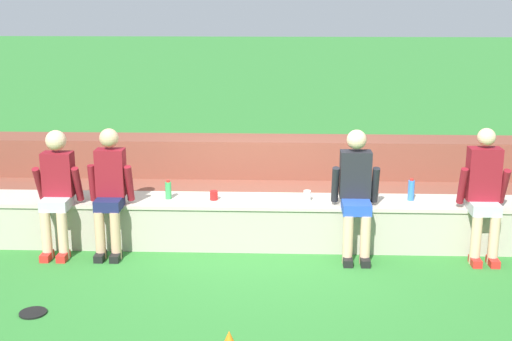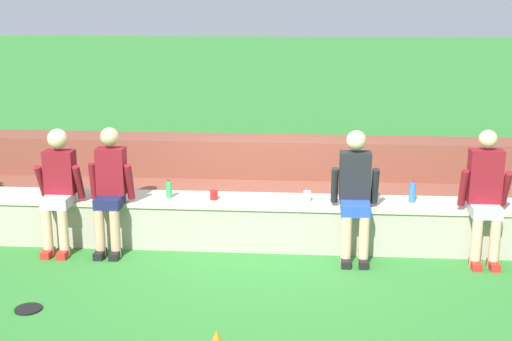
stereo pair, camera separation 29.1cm
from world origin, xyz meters
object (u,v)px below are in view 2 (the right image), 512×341
at_px(person_center, 110,187).
at_px(person_right_of_center, 355,191).
at_px(water_bottle_near_left, 169,189).
at_px(frisbee, 28,309).
at_px(plastic_cup_right_end, 214,195).
at_px(plastic_cup_middle, 307,196).
at_px(water_bottle_center_gap, 412,192).
at_px(person_left_of_center, 58,186).
at_px(person_far_right, 485,193).

relative_size(person_center, person_right_of_center, 1.00).
distance_m(water_bottle_near_left, frisbee, 2.19).
bearing_deg(frisbee, plastic_cup_right_end, 51.11).
relative_size(plastic_cup_right_end, plastic_cup_middle, 0.88).
bearing_deg(water_bottle_center_gap, person_left_of_center, -174.56).
xyz_separation_m(person_right_of_center, water_bottle_near_left, (-2.11, 0.29, -0.11)).
relative_size(person_right_of_center, plastic_cup_middle, 11.72).
height_order(water_bottle_center_gap, plastic_cup_right_end, water_bottle_center_gap).
bearing_deg(plastic_cup_right_end, person_right_of_center, -9.61).
bearing_deg(water_bottle_near_left, person_center, -151.82).
bearing_deg(water_bottle_center_gap, plastic_cup_middle, -177.01).
xyz_separation_m(person_far_right, water_bottle_center_gap, (-0.71, 0.36, -0.11)).
distance_m(person_left_of_center, person_far_right, 4.66).
xyz_separation_m(person_center, water_bottle_center_gap, (3.37, 0.36, -0.09)).
xyz_separation_m(water_bottle_center_gap, frisbee, (-3.73, -1.91, -0.66)).
bearing_deg(person_right_of_center, person_far_right, -1.06).
relative_size(person_left_of_center, person_right_of_center, 0.99).
distance_m(person_left_of_center, plastic_cup_middle, 2.79).
height_order(person_far_right, water_bottle_near_left, person_far_right).
distance_m(water_bottle_near_left, plastic_cup_right_end, 0.53).
bearing_deg(frisbee, water_bottle_near_left, 62.81).
bearing_deg(plastic_cup_middle, person_right_of_center, -28.20).
bearing_deg(water_bottle_near_left, plastic_cup_right_end, -2.86).
xyz_separation_m(person_left_of_center, water_bottle_near_left, (1.18, 0.33, -0.11)).
xyz_separation_m(person_right_of_center, plastic_cup_middle, (-0.52, 0.28, -0.15)).
relative_size(person_right_of_center, person_far_right, 0.97).
bearing_deg(plastic_cup_right_end, frisbee, -128.89).
bearing_deg(water_bottle_near_left, person_far_right, -5.25).
bearing_deg(person_left_of_center, plastic_cup_right_end, 10.13).
relative_size(person_left_of_center, person_center, 0.99).
height_order(person_right_of_center, water_bottle_near_left, person_right_of_center).
bearing_deg(person_far_right, plastic_cup_right_end, 174.33).
distance_m(water_bottle_center_gap, frisbee, 4.24).
relative_size(water_bottle_near_left, water_bottle_center_gap, 0.86).
relative_size(person_right_of_center, plastic_cup_right_end, 13.29).
bearing_deg(plastic_cup_middle, plastic_cup_right_end, -179.48).
relative_size(person_center, person_far_right, 0.97).
xyz_separation_m(person_left_of_center, person_center, (0.58, 0.01, -0.00)).
xyz_separation_m(person_right_of_center, frisbee, (-3.07, -1.57, -0.75)).
distance_m(person_far_right, frisbee, 4.76).
relative_size(plastic_cup_middle, frisbee, 0.48).
xyz_separation_m(person_left_of_center, water_bottle_center_gap, (3.95, 0.38, -0.09)).
height_order(person_right_of_center, person_far_right, person_far_right).
bearing_deg(person_left_of_center, frisbee, -81.88).
distance_m(person_far_right, plastic_cup_right_end, 2.98).
xyz_separation_m(person_right_of_center, water_bottle_center_gap, (0.66, 0.34, -0.09)).
bearing_deg(plastic_cup_right_end, water_bottle_near_left, 177.14).
bearing_deg(person_right_of_center, person_center, -179.49).
relative_size(person_far_right, frisbee, 5.79).
distance_m(person_center, plastic_cup_right_end, 1.17).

